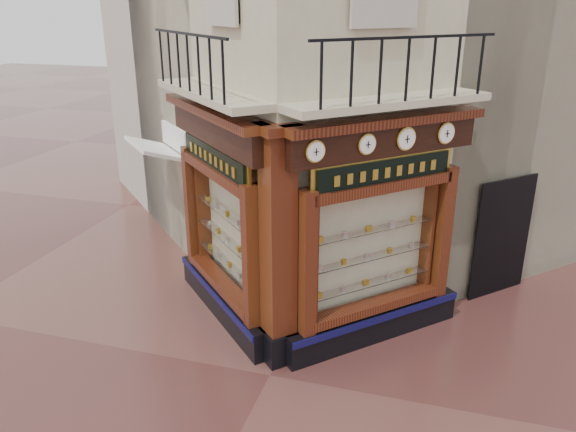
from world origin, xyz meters
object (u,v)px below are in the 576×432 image
at_px(clock_a, 315,151).
at_px(signboard_right, 385,172).
at_px(awning, 165,257).
at_px(corner_pilaster, 278,253).
at_px(signboard_left, 214,158).
at_px(clock_b, 367,144).
at_px(clock_d, 446,133).
at_px(clock_c, 406,139).

distance_m(clock_a, signboard_right, 1.47).
distance_m(clock_a, awning, 6.43).
xyz_separation_m(corner_pilaster, awning, (-3.75, 3.05, -1.95)).
bearing_deg(clock_a, signboard_left, 107.79).
bearing_deg(awning, corner_pilaster, -174.07).
bearing_deg(clock_b, signboard_right, 13.45).
xyz_separation_m(clock_a, clock_d, (1.76, 1.76, 0.00)).
relative_size(clock_c, signboard_right, 0.19).
distance_m(clock_b, signboard_right, 0.70).
xyz_separation_m(clock_a, clock_c, (1.17, 1.17, 0.00)).
height_order(clock_c, clock_d, clock_c).
xyz_separation_m(awning, signboard_right, (5.22, -2.03, 3.10)).
height_order(corner_pilaster, signboard_right, corner_pilaster).
xyz_separation_m(clock_a, awning, (-4.33, 3.08, -3.62)).
bearing_deg(clock_d, corner_pilaster, 171.52).
height_order(clock_b, signboard_left, clock_b).
relative_size(clock_a, clock_b, 1.01).
xyz_separation_m(clock_d, signboard_right, (-0.87, -0.71, -0.52)).
xyz_separation_m(clock_b, clock_c, (0.53, 0.53, 0.00)).
xyz_separation_m(clock_b, signboard_left, (-2.67, 0.41, -0.52)).
height_order(clock_a, clock_d, clock_d).
bearing_deg(signboard_right, clock_d, -5.66).
relative_size(awning, signboard_right, 0.82).
relative_size(corner_pilaster, clock_d, 11.16).
height_order(clock_b, clock_d, clock_d).
distance_m(corner_pilaster, signboard_left, 2.12).
bearing_deg(corner_pilaster, clock_c, -11.84).
distance_m(clock_a, clock_c, 1.66).
relative_size(clock_b, clock_d, 0.91).
xyz_separation_m(clock_c, signboard_left, (-3.20, -0.13, -0.52)).
relative_size(clock_c, clock_d, 1.05).
distance_m(clock_a, clock_d, 2.48).
bearing_deg(signboard_right, clock_b, -166.55).
bearing_deg(clock_d, clock_c, -180.00).
relative_size(awning, signboard_left, 0.79).
bearing_deg(clock_a, clock_c, -0.00).
distance_m(clock_b, clock_d, 1.58).
xyz_separation_m(clock_b, signboard_right, (0.25, 0.41, -0.52)).
bearing_deg(signboard_right, awning, 113.70).
relative_size(clock_a, signboard_left, 0.16).
relative_size(corner_pilaster, clock_c, 10.65).
distance_m(corner_pilaster, clock_c, 2.67).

